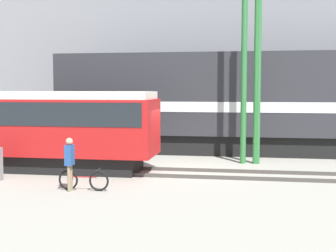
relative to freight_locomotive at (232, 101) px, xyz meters
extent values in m
plane|color=#9E998C|center=(-2.07, -5.65, -2.66)|extent=(120.00, 120.00, 0.00)
cube|color=#47423D|center=(-2.07, -7.03, -2.59)|extent=(60.00, 0.07, 0.14)
cube|color=#47423D|center=(-2.07, -5.59, -2.59)|extent=(60.00, 0.07, 0.14)
cube|color=#47423D|center=(-2.07, -0.72, -2.59)|extent=(60.00, 0.07, 0.14)
cube|color=#47423D|center=(-2.07, 0.72, -2.59)|extent=(60.00, 0.07, 0.14)
cube|color=gray|center=(-2.07, 6.83, 4.37)|extent=(30.60, 6.00, 14.08)
cube|color=black|center=(-0.13, 0.00, -2.16)|extent=(16.24, 2.55, 1.00)
cube|color=#2D2D33|center=(-0.13, 0.00, 0.38)|extent=(17.66, 3.00, 4.09)
cube|color=white|center=(-0.13, 0.00, -0.23)|extent=(17.30, 3.04, 0.50)
cube|color=black|center=(-8.36, -6.31, -2.31)|extent=(9.85, 2.00, 0.70)
cube|color=red|center=(-8.36, -6.31, -0.86)|extent=(11.20, 2.50, 2.21)
cube|color=#1E2328|center=(-8.36, -6.31, -0.30)|extent=(10.75, 2.54, 0.90)
cube|color=silver|center=(-8.36, -6.31, 0.40)|extent=(10.97, 2.38, 0.30)
torus|color=black|center=(-3.95, -9.64, -2.33)|extent=(0.67, 0.07, 0.67)
torus|color=black|center=(-4.99, -9.65, -2.33)|extent=(0.67, 0.07, 0.67)
cylinder|color=#B21E1E|center=(-4.47, -9.65, -2.21)|extent=(0.89, 0.04, 0.04)
cylinder|color=#B21E1E|center=(-4.84, -9.65, -2.18)|extent=(0.03, 0.03, 0.30)
cylinder|color=#262626|center=(-3.95, -9.64, -1.95)|extent=(0.03, 0.44, 0.02)
cylinder|color=#8C7A5B|center=(-4.88, -9.72, -2.24)|extent=(0.11, 0.11, 0.85)
cylinder|color=#8C7A5B|center=(-4.88, -9.88, -2.24)|extent=(0.11, 0.11, 0.85)
cube|color=#264C8C|center=(-4.88, -9.80, -1.48)|extent=(0.22, 0.36, 0.66)
sphere|color=tan|center=(-4.88, -9.80, -1.04)|extent=(0.23, 0.23, 0.23)
cylinder|color=#2D7238|center=(0.62, -3.16, 1.49)|extent=(0.26, 0.26, 8.31)
cylinder|color=#2D7238|center=(1.16, -3.16, 1.11)|extent=(0.22, 0.22, 7.54)
cylinder|color=#2D7238|center=(1.24, -3.16, 2.09)|extent=(0.23, 0.23, 9.50)
camera|label=1|loc=(0.76, -24.04, 0.68)|focal=50.00mm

